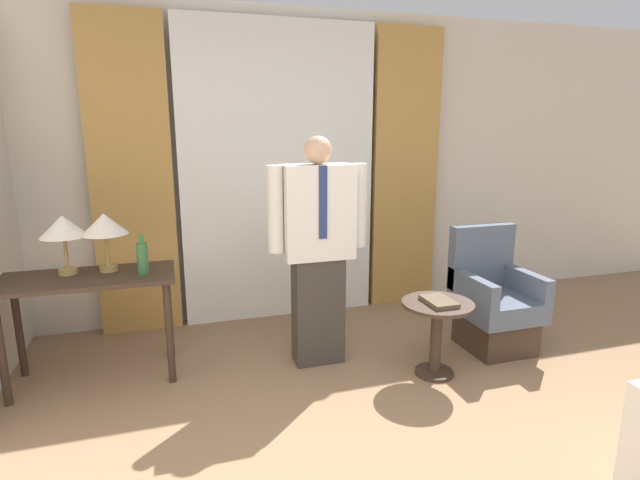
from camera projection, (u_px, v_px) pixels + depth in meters
wall_back at (276, 167)px, 4.47m from camera, size 10.00×0.06×2.70m
curtain_sheer_center at (280, 175)px, 4.36m from camera, size 1.71×0.06×2.58m
curtain_drape_left at (132, 179)px, 4.01m from camera, size 0.64×0.06×2.58m
curtain_drape_right at (405, 171)px, 4.71m from camera, size 0.64×0.06×2.58m
desk at (89, 294)px, 3.32m from camera, size 1.11×0.52×0.74m
table_lamp_left at (63, 228)px, 3.27m from camera, size 0.30×0.30×0.40m
table_lamp_right at (104, 226)px, 3.34m from camera, size 0.30×0.30×0.40m
bottle_near_edge at (143, 258)px, 3.32m from camera, size 0.07×0.07×0.27m
person at (318, 245)px, 3.53m from camera, size 0.72×0.23×1.65m
armchair at (493, 305)px, 3.90m from camera, size 0.55×0.58×0.94m
side_table at (437, 326)px, 3.44m from camera, size 0.49×0.49×0.53m
book at (439, 301)px, 3.38m from camera, size 0.17×0.26×0.03m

